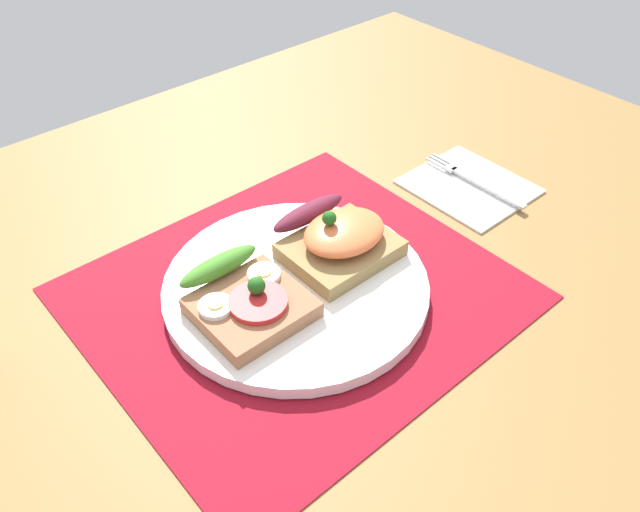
% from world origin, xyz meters
% --- Properties ---
extents(ground_plane, '(1.20, 0.90, 0.03)m').
position_xyz_m(ground_plane, '(0.00, 0.00, -0.02)').
color(ground_plane, olive).
extents(placemat, '(0.38, 0.34, 0.00)m').
position_xyz_m(placemat, '(0.00, 0.00, 0.00)').
color(placemat, maroon).
rests_on(placemat, ground_plane).
extents(plate, '(0.25, 0.25, 0.01)m').
position_xyz_m(plate, '(0.00, 0.00, 0.01)').
color(plate, white).
rests_on(plate, placemat).
extents(sandwich_egg_tomato, '(0.09, 0.10, 0.04)m').
position_xyz_m(sandwich_egg_tomato, '(-0.06, 0.00, 0.03)').
color(sandwich_egg_tomato, '#9B6646').
rests_on(sandwich_egg_tomato, plate).
extents(sandwich_salmon, '(0.10, 0.10, 0.05)m').
position_xyz_m(sandwich_salmon, '(0.06, 0.01, 0.03)').
color(sandwich_salmon, olive).
rests_on(sandwich_salmon, plate).
extents(napkin, '(0.12, 0.13, 0.01)m').
position_xyz_m(napkin, '(0.26, 0.01, 0.00)').
color(napkin, white).
rests_on(napkin, ground_plane).
extents(fork, '(0.02, 0.14, 0.00)m').
position_xyz_m(fork, '(0.27, 0.01, 0.01)').
color(fork, '#B7B7BC').
rests_on(fork, napkin).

